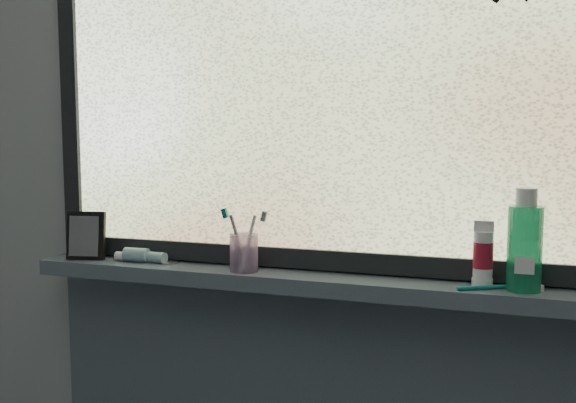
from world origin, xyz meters
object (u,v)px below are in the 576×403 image
(vanity_mirror, at_px, (86,235))
(mouthwash_bottle, at_px, (525,240))
(toothbrush_cup, at_px, (244,253))
(cream_tube, at_px, (483,252))

(vanity_mirror, height_order, mouthwash_bottle, mouthwash_bottle)
(vanity_mirror, relative_size, toothbrush_cup, 1.41)
(toothbrush_cup, relative_size, cream_tube, 0.87)
(vanity_mirror, xyz_separation_m, cream_tube, (1.05, 0.01, 0.01))
(vanity_mirror, distance_m, toothbrush_cup, 0.48)
(mouthwash_bottle, bearing_deg, vanity_mirror, -179.40)
(toothbrush_cup, bearing_deg, vanity_mirror, 179.45)
(cream_tube, bearing_deg, mouthwash_bottle, -1.48)
(vanity_mirror, distance_m, cream_tube, 1.05)
(toothbrush_cup, distance_m, cream_tube, 0.58)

